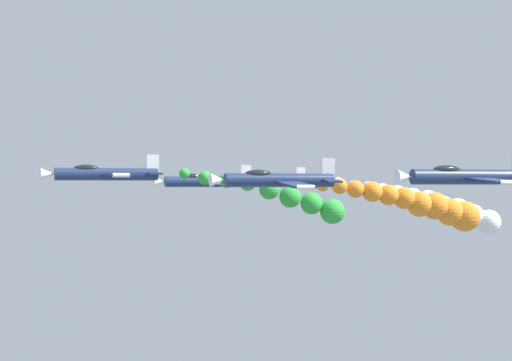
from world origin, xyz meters
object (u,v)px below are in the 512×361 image
object	(u,v)px
airplane_lead	(105,174)
airplane_left_inner	(278,180)
airplane_right_inner	(206,181)
airplane_left_outer	(467,177)
airplane_right_outer	(267,182)

from	to	relation	value
airplane_lead	airplane_left_inner	world-z (taller)	airplane_lead
airplane_left_inner	airplane_right_inner	size ratio (longest dim) A/B	1.00
airplane_left_outer	airplane_right_outer	bearing A→B (deg)	-1.26
airplane_left_outer	airplane_right_inner	bearing A→B (deg)	14.91
airplane_lead	airplane_left_outer	distance (m)	32.30
airplane_right_inner	airplane_left_outer	bearing A→B (deg)	-165.09
airplane_right_inner	airplane_right_outer	distance (m)	15.70
airplane_right_inner	airplane_left_outer	world-z (taller)	airplane_left_outer
airplane_left_outer	airplane_right_outer	size ratio (longest dim) A/B	1.00
airplane_lead	airplane_left_outer	size ratio (longest dim) A/B	1.00
airplane_right_inner	airplane_lead	bearing A→B (deg)	133.93
airplane_lead	airplane_left_inner	size ratio (longest dim) A/B	1.00
airplane_right_outer	airplane_lead	bearing A→B (deg)	135.77
airplane_right_outer	airplane_right_inner	bearing A→B (deg)	137.80
airplane_lead	airplane_right_outer	size ratio (longest dim) A/B	1.00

